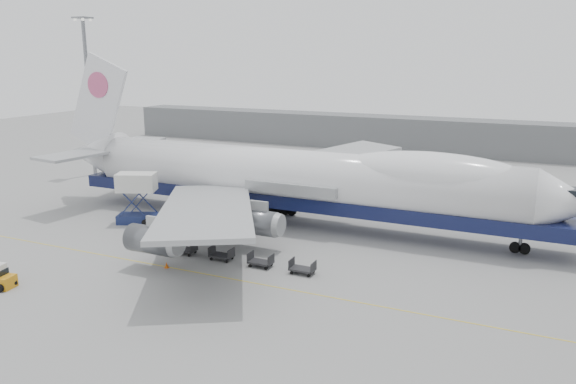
% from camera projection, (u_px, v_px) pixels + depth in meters
% --- Properties ---
extents(ground, '(260.00, 260.00, 0.00)m').
position_uv_depth(ground, '(246.00, 255.00, 56.41)').
color(ground, gray).
rests_on(ground, ground).
extents(apron_line, '(60.00, 0.15, 0.01)m').
position_uv_depth(apron_line, '(215.00, 276.00, 51.10)').
color(apron_line, gold).
rests_on(apron_line, ground).
extents(hangar, '(110.00, 8.00, 7.00)m').
position_uv_depth(hangar, '(360.00, 131.00, 121.48)').
color(hangar, slate).
rests_on(hangar, ground).
extents(floodlight_mast, '(2.40, 2.40, 25.43)m').
position_uv_depth(floodlight_mast, '(88.00, 89.00, 91.15)').
color(floodlight_mast, slate).
rests_on(floodlight_mast, ground).
extents(airliner, '(67.00, 55.30, 19.98)m').
position_uv_depth(airliner, '(300.00, 178.00, 65.42)').
color(airliner, white).
rests_on(airliner, ground).
extents(catering_truck, '(5.36, 4.56, 6.06)m').
position_uv_depth(catering_truck, '(137.00, 195.00, 66.46)').
color(catering_truck, navy).
rests_on(catering_truck, ground).
extents(traffic_cone, '(0.40, 0.40, 0.59)m').
position_uv_depth(traffic_cone, '(167.00, 265.00, 52.94)').
color(traffic_cone, '#D5560B').
rests_on(traffic_cone, ground).
extents(dolly_0, '(2.30, 1.35, 1.30)m').
position_uv_depth(dolly_0, '(150.00, 243.00, 58.40)').
color(dolly_0, '#2D2D30').
rests_on(dolly_0, ground).
extents(dolly_1, '(2.30, 1.35, 1.30)m').
position_uv_depth(dolly_1, '(185.00, 249.00, 56.67)').
color(dolly_1, '#2D2D30').
rests_on(dolly_1, ground).
extents(dolly_2, '(2.30, 1.35, 1.30)m').
position_uv_depth(dolly_2, '(222.00, 255.00, 54.93)').
color(dolly_2, '#2D2D30').
rests_on(dolly_2, ground).
extents(dolly_3, '(2.30, 1.35, 1.30)m').
position_uv_depth(dolly_3, '(261.00, 261.00, 53.20)').
color(dolly_3, '#2D2D30').
rests_on(dolly_3, ground).
extents(dolly_4, '(2.30, 1.35, 1.30)m').
position_uv_depth(dolly_4, '(302.00, 268.00, 51.46)').
color(dolly_4, '#2D2D30').
rests_on(dolly_4, ground).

